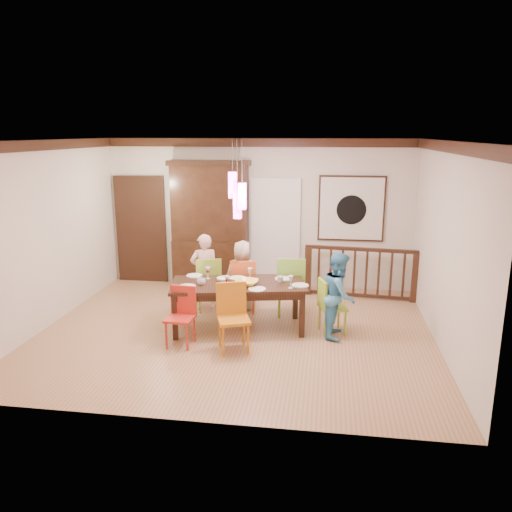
# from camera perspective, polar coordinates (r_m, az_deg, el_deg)

# --- Properties ---
(floor) EXTENTS (6.00, 6.00, 0.00)m
(floor) POSITION_cam_1_polar(r_m,az_deg,el_deg) (7.84, -2.36, -8.63)
(floor) COLOR #A16E4E
(floor) RESTS_ON ground
(ceiling) EXTENTS (6.00, 6.00, 0.00)m
(ceiling) POSITION_cam_1_polar(r_m,az_deg,el_deg) (7.24, -2.59, 13.07)
(ceiling) COLOR white
(ceiling) RESTS_ON wall_back
(wall_back) EXTENTS (6.00, 0.00, 6.00)m
(wall_back) POSITION_cam_1_polar(r_m,az_deg,el_deg) (9.83, 0.22, 4.83)
(wall_back) COLOR beige
(wall_back) RESTS_ON floor
(wall_left) EXTENTS (0.00, 5.00, 5.00)m
(wall_left) POSITION_cam_1_polar(r_m,az_deg,el_deg) (8.48, -22.83, 2.25)
(wall_left) COLOR beige
(wall_left) RESTS_ON floor
(wall_right) EXTENTS (0.00, 5.00, 5.00)m
(wall_right) POSITION_cam_1_polar(r_m,az_deg,el_deg) (7.47, 20.79, 0.97)
(wall_right) COLOR beige
(wall_right) RESTS_ON floor
(crown_molding) EXTENTS (6.00, 5.00, 0.16)m
(crown_molding) POSITION_cam_1_polar(r_m,az_deg,el_deg) (7.24, -2.58, 12.43)
(crown_molding) COLOR black
(crown_molding) RESTS_ON wall_back
(panel_door) EXTENTS (1.04, 0.07, 2.24)m
(panel_door) POSITION_cam_1_polar(r_m,az_deg,el_deg) (10.46, -12.97, 2.80)
(panel_door) COLOR black
(panel_door) RESTS_ON wall_back
(white_doorway) EXTENTS (0.97, 0.05, 2.22)m
(white_doorway) POSITION_cam_1_polar(r_m,az_deg,el_deg) (9.83, 2.22, 2.44)
(white_doorway) COLOR silver
(white_doorway) RESTS_ON wall_back
(painting) EXTENTS (1.25, 0.06, 1.25)m
(painting) POSITION_cam_1_polar(r_m,az_deg,el_deg) (9.69, 10.84, 5.34)
(painting) COLOR black
(painting) RESTS_ON wall_back
(pendant_cluster) EXTENTS (0.27, 0.21, 1.14)m
(pendant_cluster) POSITION_cam_1_polar(r_m,az_deg,el_deg) (7.43, -2.14, 6.96)
(pendant_cluster) COLOR #F84AC6
(pendant_cluster) RESTS_ON ceiling
(dining_table) EXTENTS (2.19, 1.31, 0.75)m
(dining_table) POSITION_cam_1_polar(r_m,az_deg,el_deg) (7.74, -2.04, -3.70)
(dining_table) COLOR black
(dining_table) RESTS_ON floor
(chair_far_left) EXTENTS (0.54, 0.54, 0.95)m
(chair_far_left) POSITION_cam_1_polar(r_m,az_deg,el_deg) (8.66, -5.51, -2.66)
(chair_far_left) COLOR #9DCA3D
(chair_far_left) RESTS_ON floor
(chair_far_mid) EXTENTS (0.48, 0.48, 0.94)m
(chair_far_mid) POSITION_cam_1_polar(r_m,az_deg,el_deg) (8.53, -1.45, -2.88)
(chair_far_mid) COLOR #D55621
(chair_far_mid) RESTS_ON floor
(chair_far_right) EXTENTS (0.50, 0.50, 1.02)m
(chair_far_right) POSITION_cam_1_polar(r_m,az_deg,el_deg) (8.39, 4.00, -2.88)
(chair_far_right) COLOR #69A02E
(chair_far_right) RESTS_ON floor
(chair_near_left) EXTENTS (0.41, 0.41, 0.85)m
(chair_near_left) POSITION_cam_1_polar(r_m,az_deg,el_deg) (7.27, -8.71, -6.51)
(chair_near_left) COLOR red
(chair_near_left) RESTS_ON floor
(chair_near_mid) EXTENTS (0.55, 0.55, 0.95)m
(chair_near_mid) POSITION_cam_1_polar(r_m,az_deg,el_deg) (7.01, -2.58, -6.65)
(chair_near_mid) COLOR #BD6D13
(chair_near_mid) RESTS_ON floor
(chair_end_right) EXTENTS (0.48, 0.48, 0.85)m
(chair_end_right) POSITION_cam_1_polar(r_m,az_deg,el_deg) (7.73, 8.78, -5.29)
(chair_end_right) COLOR #8EB62A
(chair_end_right) RESTS_ON floor
(china_hutch) EXTENTS (1.58, 0.46, 2.49)m
(china_hutch) POSITION_cam_1_polar(r_m,az_deg,el_deg) (9.84, -5.25, 3.59)
(china_hutch) COLOR black
(china_hutch) RESTS_ON floor
(balustrade) EXTENTS (2.07, 0.28, 0.96)m
(balustrade) POSITION_cam_1_polar(r_m,az_deg,el_deg) (9.43, 11.84, -1.79)
(balustrade) COLOR black
(balustrade) RESTS_ON floor
(person_far_left) EXTENTS (0.57, 0.46, 1.33)m
(person_far_left) POSITION_cam_1_polar(r_m,az_deg,el_deg) (8.66, -5.90, -1.81)
(person_far_left) COLOR #FDC8C1
(person_far_left) RESTS_ON floor
(person_far_mid) EXTENTS (0.62, 0.43, 1.22)m
(person_far_mid) POSITION_cam_1_polar(r_m,az_deg,el_deg) (8.61, -1.56, -2.24)
(person_far_mid) COLOR beige
(person_far_mid) RESTS_ON floor
(person_end_right) EXTENTS (0.55, 0.67, 1.30)m
(person_end_right) POSITION_cam_1_polar(r_m,az_deg,el_deg) (7.58, 9.47, -4.41)
(person_end_right) COLOR #4391BB
(person_end_right) RESTS_ON floor
(serving_bowl) EXTENTS (0.38, 0.38, 0.08)m
(serving_bowl) POSITION_cam_1_polar(r_m,az_deg,el_deg) (7.58, -1.04, -3.07)
(serving_bowl) COLOR yellow
(serving_bowl) RESTS_ON dining_table
(small_bowl) EXTENTS (0.27, 0.27, 0.07)m
(small_bowl) POSITION_cam_1_polar(r_m,az_deg,el_deg) (7.77, -3.72, -2.72)
(small_bowl) COLOR white
(small_bowl) RESTS_ON dining_table
(cup_left) EXTENTS (0.14, 0.14, 0.10)m
(cup_left) POSITION_cam_1_polar(r_m,az_deg,el_deg) (7.65, -6.26, -2.92)
(cup_left) COLOR silver
(cup_left) RESTS_ON dining_table
(cup_right) EXTENTS (0.11, 0.11, 0.10)m
(cup_right) POSITION_cam_1_polar(r_m,az_deg,el_deg) (7.74, 2.78, -2.67)
(cup_right) COLOR silver
(cup_right) RESTS_ON dining_table
(plate_far_left) EXTENTS (0.26, 0.26, 0.01)m
(plate_far_left) POSITION_cam_1_polar(r_m,az_deg,el_deg) (8.14, -7.07, -2.23)
(plate_far_left) COLOR white
(plate_far_left) RESTS_ON dining_table
(plate_far_mid) EXTENTS (0.26, 0.26, 0.01)m
(plate_far_mid) POSITION_cam_1_polar(r_m,az_deg,el_deg) (7.95, -2.10, -2.52)
(plate_far_mid) COLOR white
(plate_far_mid) RESTS_ON dining_table
(plate_far_right) EXTENTS (0.26, 0.26, 0.01)m
(plate_far_right) POSITION_cam_1_polar(r_m,az_deg,el_deg) (7.92, 3.12, -2.59)
(plate_far_right) COLOR white
(plate_far_right) RESTS_ON dining_table
(plate_near_left) EXTENTS (0.26, 0.26, 0.01)m
(plate_near_left) POSITION_cam_1_polar(r_m,az_deg,el_deg) (7.58, -7.88, -3.46)
(plate_near_left) COLOR white
(plate_near_left) RESTS_ON dining_table
(plate_near_mid) EXTENTS (0.26, 0.26, 0.01)m
(plate_near_mid) POSITION_cam_1_polar(r_m,az_deg,el_deg) (7.39, 0.12, -3.80)
(plate_near_mid) COLOR white
(plate_near_mid) RESTS_ON dining_table
(plate_end_right) EXTENTS (0.26, 0.26, 0.01)m
(plate_end_right) POSITION_cam_1_polar(r_m,az_deg,el_deg) (7.59, 5.07, -3.36)
(plate_end_right) COLOR white
(plate_end_right) RESTS_ON dining_table
(wine_glass_a) EXTENTS (0.08, 0.08, 0.19)m
(wine_glass_a) POSITION_cam_1_polar(r_m,az_deg,el_deg) (7.94, -5.52, -1.93)
(wine_glass_a) COLOR #590C19
(wine_glass_a) RESTS_ON dining_table
(wine_glass_b) EXTENTS (0.08, 0.08, 0.19)m
(wine_glass_b) POSITION_cam_1_polar(r_m,az_deg,el_deg) (7.85, -0.70, -2.06)
(wine_glass_b) COLOR silver
(wine_glass_b) RESTS_ON dining_table
(wine_glass_c) EXTENTS (0.08, 0.08, 0.19)m
(wine_glass_c) POSITION_cam_1_polar(r_m,az_deg,el_deg) (7.44, -3.31, -2.98)
(wine_glass_c) COLOR #590C19
(wine_glass_c) RESTS_ON dining_table
(wine_glass_d) EXTENTS (0.08, 0.08, 0.19)m
(wine_glass_d) POSITION_cam_1_polar(r_m,az_deg,el_deg) (7.45, 3.97, -2.98)
(wine_glass_d) COLOR silver
(wine_glass_d) RESTS_ON dining_table
(napkin) EXTENTS (0.18, 0.14, 0.01)m
(napkin) POSITION_cam_1_polar(r_m,az_deg,el_deg) (7.43, -3.25, -3.71)
(napkin) COLOR #D83359
(napkin) RESTS_ON dining_table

